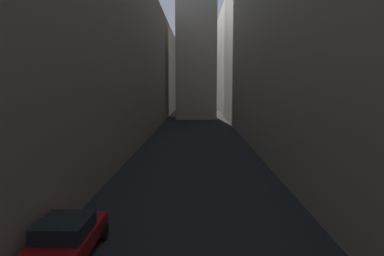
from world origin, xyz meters
The scene contains 4 objects.
ground_plane centered at (0.00, 48.00, 0.00)m, with size 264.00×264.00×0.00m, color black.
building_block_left centered at (-13.45, 50.00, 9.29)m, with size 15.90×108.00×18.57m, color gray.
building_block_right centered at (12.36, 50.00, 11.56)m, with size 13.72×108.00×23.12m, color gray.
parked_car_left_third centered at (-4.40, 17.71, 0.75)m, with size 2.04×4.32×1.44m.
Camera 1 is at (0.14, 5.85, 5.94)m, focal length 33.48 mm.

